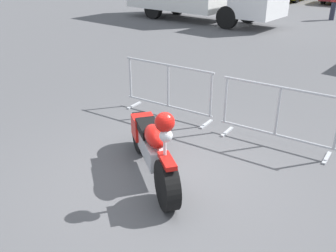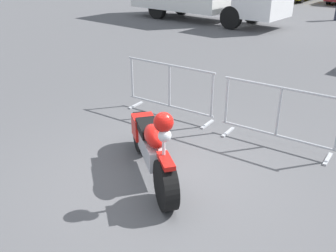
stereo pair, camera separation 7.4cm
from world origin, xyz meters
name	(u,v)px [view 1 (the left image)]	position (x,y,z in m)	size (l,w,h in m)	color
ground_plane	(170,176)	(0.00, 0.00, 0.00)	(120.00, 120.00, 0.00)	#4C4C4F
motorcycle	(152,145)	(-0.24, -0.10, 0.49)	(1.91, 1.57, 1.29)	black
crowd_barrier_near	(168,89)	(-1.37, 1.87, 0.55)	(2.01, 0.51, 1.07)	#9EA0A5
crowd_barrier_far	(277,116)	(0.88, 1.87, 0.55)	(2.01, 0.51, 1.07)	#9EA0A5
pedestrian	(335,0)	(-1.70, 16.07, 0.92)	(0.46, 0.46, 1.69)	#262838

